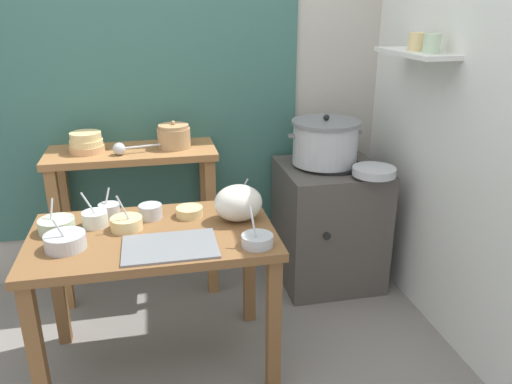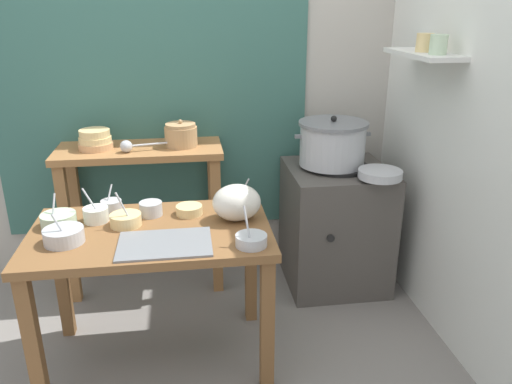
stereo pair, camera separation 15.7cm
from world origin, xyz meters
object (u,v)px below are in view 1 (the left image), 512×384
at_px(prep_table, 154,254).
at_px(steamer_pot, 325,142).
at_px(back_shelf_table, 135,186).
at_px(prep_bowl_4, 57,225).
at_px(prep_bowl_8, 127,223).
at_px(prep_bowl_6, 95,218).
at_px(bowl_stack_enamel, 86,143).
at_px(serving_tray, 170,247).
at_px(prep_bowl_5, 241,200).
at_px(ladle, 121,149).
at_px(prep_bowl_0, 65,241).
at_px(prep_bowl_7, 257,240).
at_px(prep_bowl_2, 189,211).
at_px(prep_bowl_1, 150,211).
at_px(prep_bowl_3, 109,209).
at_px(plastic_bag, 238,203).
at_px(stove_block, 328,223).
at_px(wide_pan, 374,171).
at_px(clay_pot, 174,136).

bearing_deg(prep_table, steamer_pot, 32.16).
bearing_deg(back_shelf_table, prep_bowl_4, -116.26).
distance_m(steamer_pot, prep_bowl_8, 1.31).
bearing_deg(prep_bowl_6, bowl_stack_enamel, 96.89).
relative_size(serving_tray, prep_bowl_4, 2.48).
bearing_deg(serving_tray, prep_bowl_5, 46.72).
distance_m(ladle, prep_bowl_0, 0.81).
distance_m(steamer_pot, prep_bowl_7, 1.08).
bearing_deg(bowl_stack_enamel, prep_bowl_2, -50.10).
distance_m(prep_bowl_1, prep_bowl_8, 0.15).
bearing_deg(prep_bowl_3, plastic_bag, -17.40).
distance_m(stove_block, plastic_bag, 0.99).
xyz_separation_m(serving_tray, plastic_bag, (0.34, 0.22, 0.08)).
bearing_deg(wide_pan, serving_tray, -154.89).
relative_size(prep_table, prep_bowl_4, 6.83).
xyz_separation_m(prep_bowl_2, prep_bowl_6, (-0.44, -0.02, 0.01)).
bearing_deg(back_shelf_table, serving_tray, -80.18).
xyz_separation_m(ladle, prep_bowl_6, (-0.12, -0.55, -0.18)).
bearing_deg(prep_bowl_7, prep_bowl_1, 138.20).
bearing_deg(serving_tray, prep_bowl_8, 128.66).
distance_m(prep_bowl_5, prep_bowl_6, 0.72).
bearing_deg(prep_bowl_6, stove_block, 20.71).
distance_m(bowl_stack_enamel, prep_bowl_6, 0.68).
bearing_deg(prep_bowl_5, prep_bowl_4, -170.84).
bearing_deg(stove_block, prep_bowl_7, -126.81).
bearing_deg(prep_bowl_1, prep_bowl_4, -170.31).
bearing_deg(prep_bowl_1, prep_table, -88.30).
height_order(prep_table, back_shelf_table, back_shelf_table).
relative_size(back_shelf_table, prep_bowl_4, 5.96).
bearing_deg(prep_bowl_3, bowl_stack_enamel, 104.31).
relative_size(ladle, prep_bowl_2, 2.26).
xyz_separation_m(wide_pan, prep_bowl_5, (-0.79, -0.14, -0.06)).
bearing_deg(clay_pot, prep_bowl_1, -104.84).
height_order(prep_bowl_0, prep_bowl_6, prep_bowl_6).
height_order(prep_table, stove_block, stove_block).
xyz_separation_m(steamer_pot, bowl_stack_enamel, (-1.38, 0.11, 0.04)).
xyz_separation_m(ladle, prep_bowl_2, (0.32, -0.52, -0.19)).
bearing_deg(prep_table, stove_block, 30.41).
relative_size(prep_bowl_1, prep_bowl_2, 0.86).
bearing_deg(bowl_stack_enamel, prep_bowl_5, -34.00).
height_order(bowl_stack_enamel, prep_bowl_0, bowl_stack_enamel).
xyz_separation_m(steamer_pot, prep_bowl_2, (-0.86, -0.50, -0.17)).
xyz_separation_m(bowl_stack_enamel, wide_pan, (1.58, -0.39, -0.15)).
bearing_deg(bowl_stack_enamel, prep_bowl_6, -83.11).
distance_m(steamer_pot, plastic_bag, 0.88).
height_order(plastic_bag, prep_bowl_4, plastic_bag).
bearing_deg(prep_bowl_2, clay_pot, 92.51).
bearing_deg(prep_bowl_8, prep_bowl_6, 154.63).
distance_m(stove_block, prep_bowl_6, 1.48).
height_order(bowl_stack_enamel, prep_bowl_8, bowl_stack_enamel).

